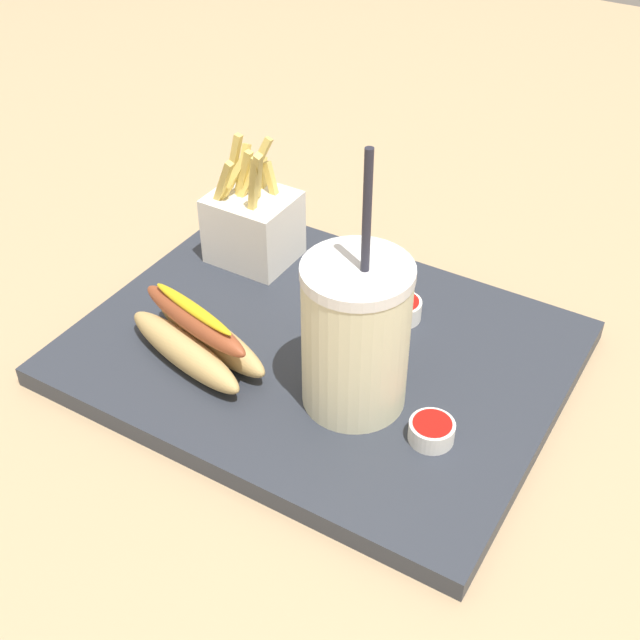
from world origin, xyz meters
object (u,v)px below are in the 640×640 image
at_px(soda_cup, 356,336).
at_px(ketchup_cup_2, 432,430).
at_px(fries_basket, 253,224).
at_px(ketchup_cup_1, 401,308).
at_px(hot_dog_1, 196,338).

height_order(soda_cup, ketchup_cup_2, soda_cup).
distance_m(fries_basket, ketchup_cup_2, 0.32).
bearing_deg(ketchup_cup_1, fries_basket, 175.49).
bearing_deg(fries_basket, ketchup_cup_2, -27.90).
bearing_deg(ketchup_cup_1, hot_dog_1, -131.84).
height_order(fries_basket, ketchup_cup_1, fries_basket).
bearing_deg(soda_cup, ketchup_cup_1, 97.11).
distance_m(ketchup_cup_1, ketchup_cup_2, 0.16).
bearing_deg(ketchup_cup_1, ketchup_cup_2, -54.56).
relative_size(hot_dog_1, ketchup_cup_1, 4.04).
distance_m(hot_dog_1, ketchup_cup_2, 0.23).
relative_size(fries_basket, hot_dog_1, 0.90).
bearing_deg(fries_basket, ketchup_cup_1, -4.51).
xyz_separation_m(soda_cup, ketchup_cup_1, (-0.02, 0.12, -0.06)).
height_order(ketchup_cup_1, ketchup_cup_2, ketchup_cup_1).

